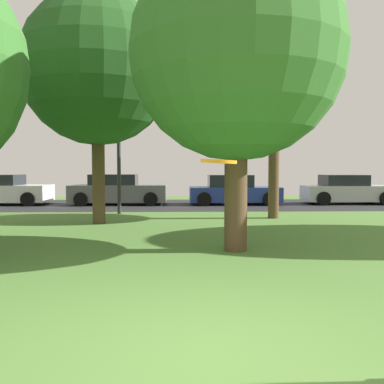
{
  "coord_description": "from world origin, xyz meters",
  "views": [
    {
      "loc": [
        -0.29,
        -3.76,
        1.74
      ],
      "look_at": [
        0.0,
        5.96,
        1.18
      ],
      "focal_mm": 39.55,
      "sensor_mm": 36.0,
      "label": 1
    }
  ],
  "objects_px": {
    "oak_tree_right": "(275,80)",
    "parked_car_white": "(2,191)",
    "birch_tree_lone": "(237,54)",
    "parked_car_blue": "(233,191)",
    "parked_car_grey": "(118,191)",
    "maple_tree_far": "(97,70)",
    "frisbee_disc": "(218,161)",
    "street_lamp_post": "(119,154)",
    "parked_car_silver": "(347,191)"
  },
  "relations": [
    {
      "from": "parked_car_grey",
      "to": "frisbee_disc",
      "type": "bearing_deg",
      "value": -79.27
    },
    {
      "from": "oak_tree_right",
      "to": "maple_tree_far",
      "type": "relative_size",
      "value": 0.91
    },
    {
      "from": "oak_tree_right",
      "to": "parked_car_white",
      "type": "relative_size",
      "value": 1.49
    },
    {
      "from": "maple_tree_far",
      "to": "street_lamp_post",
      "type": "distance_m",
      "value": 3.72
    },
    {
      "from": "parked_car_white",
      "to": "birch_tree_lone",
      "type": "bearing_deg",
      "value": -49.85
    },
    {
      "from": "oak_tree_right",
      "to": "maple_tree_far",
      "type": "height_order",
      "value": "maple_tree_far"
    },
    {
      "from": "parked_car_blue",
      "to": "parked_car_grey",
      "type": "bearing_deg",
      "value": 179.25
    },
    {
      "from": "oak_tree_right",
      "to": "parked_car_blue",
      "type": "height_order",
      "value": "oak_tree_right"
    },
    {
      "from": "parked_car_white",
      "to": "street_lamp_post",
      "type": "xyz_separation_m",
      "value": [
        6.11,
        -4.15,
        1.6
      ]
    },
    {
      "from": "birch_tree_lone",
      "to": "parked_car_white",
      "type": "bearing_deg",
      "value": 130.15
    },
    {
      "from": "frisbee_disc",
      "to": "street_lamp_post",
      "type": "bearing_deg",
      "value": 101.26
    },
    {
      "from": "oak_tree_right",
      "to": "parked_car_white",
      "type": "xyz_separation_m",
      "value": [
        -11.62,
        5.66,
        -4.06
      ]
    },
    {
      "from": "parked_car_silver",
      "to": "parked_car_grey",
      "type": "bearing_deg",
      "value": -179.65
    },
    {
      "from": "birch_tree_lone",
      "to": "parked_car_blue",
      "type": "relative_size",
      "value": 1.48
    },
    {
      "from": "parked_car_grey",
      "to": "parked_car_silver",
      "type": "relative_size",
      "value": 1.07
    },
    {
      "from": "oak_tree_right",
      "to": "parked_car_grey",
      "type": "relative_size",
      "value": 1.45
    },
    {
      "from": "birch_tree_lone",
      "to": "street_lamp_post",
      "type": "distance_m",
      "value": 8.17
    },
    {
      "from": "parked_car_grey",
      "to": "parked_car_silver",
      "type": "distance_m",
      "value": 10.94
    },
    {
      "from": "frisbee_disc",
      "to": "parked_car_blue",
      "type": "xyz_separation_m",
      "value": [
        2.27,
        16.76,
        -1.15
      ]
    },
    {
      "from": "parked_car_blue",
      "to": "street_lamp_post",
      "type": "relative_size",
      "value": 0.95
    },
    {
      "from": "parked_car_white",
      "to": "frisbee_disc",
      "type": "bearing_deg",
      "value": -62.98
    },
    {
      "from": "oak_tree_right",
      "to": "parked_car_white",
      "type": "bearing_deg",
      "value": 154.03
    },
    {
      "from": "oak_tree_right",
      "to": "parked_car_grey",
      "type": "bearing_deg",
      "value": 138.14
    },
    {
      "from": "maple_tree_far",
      "to": "parked_car_blue",
      "type": "xyz_separation_m",
      "value": [
        5.07,
        6.68,
        -4.1
      ]
    },
    {
      "from": "birch_tree_lone",
      "to": "parked_car_blue",
      "type": "distance_m",
      "value": 11.71
    },
    {
      "from": "maple_tree_far",
      "to": "street_lamp_post",
      "type": "relative_size",
      "value": 1.57
    },
    {
      "from": "frisbee_disc",
      "to": "parked_car_grey",
      "type": "distance_m",
      "value": 17.17
    },
    {
      "from": "parked_car_grey",
      "to": "street_lamp_post",
      "type": "relative_size",
      "value": 0.99
    },
    {
      "from": "oak_tree_right",
      "to": "parked_car_blue",
      "type": "distance_m",
      "value": 6.83
    },
    {
      "from": "oak_tree_right",
      "to": "parked_car_white",
      "type": "height_order",
      "value": "oak_tree_right"
    },
    {
      "from": "oak_tree_right",
      "to": "frisbee_disc",
      "type": "bearing_deg",
      "value": -104.65
    },
    {
      "from": "street_lamp_post",
      "to": "parked_car_blue",
      "type": "bearing_deg",
      "value": 39.1
    },
    {
      "from": "frisbee_disc",
      "to": "parked_car_grey",
      "type": "relative_size",
      "value": 0.07
    },
    {
      "from": "frisbee_disc",
      "to": "street_lamp_post",
      "type": "relative_size",
      "value": 0.07
    },
    {
      "from": "frisbee_disc",
      "to": "maple_tree_far",
      "type": "bearing_deg",
      "value": 105.52
    },
    {
      "from": "oak_tree_right",
      "to": "parked_car_silver",
      "type": "xyz_separation_m",
      "value": [
        4.79,
        5.58,
        -4.07
      ]
    },
    {
      "from": "birch_tree_lone",
      "to": "frisbee_disc",
      "type": "xyz_separation_m",
      "value": [
        -0.89,
        -5.66,
        -2.28
      ]
    },
    {
      "from": "parked_car_grey",
      "to": "maple_tree_far",
      "type": "bearing_deg",
      "value": -86.67
    },
    {
      "from": "parked_car_silver",
      "to": "frisbee_disc",
      "type": "bearing_deg",
      "value": -114.64
    },
    {
      "from": "street_lamp_post",
      "to": "parked_car_silver",
      "type": "bearing_deg",
      "value": 21.51
    },
    {
      "from": "frisbee_disc",
      "to": "birch_tree_lone",
      "type": "bearing_deg",
      "value": 81.04
    },
    {
      "from": "oak_tree_right",
      "to": "frisbee_disc",
      "type": "height_order",
      "value": "oak_tree_right"
    },
    {
      "from": "maple_tree_far",
      "to": "parked_car_silver",
      "type": "bearing_deg",
      "value": 32.89
    },
    {
      "from": "maple_tree_far",
      "to": "parked_car_silver",
      "type": "distance_m",
      "value": 13.21
    },
    {
      "from": "frisbee_disc",
      "to": "parked_car_grey",
      "type": "height_order",
      "value": "frisbee_disc"
    },
    {
      "from": "maple_tree_far",
      "to": "frisbee_disc",
      "type": "distance_m",
      "value": 10.87
    },
    {
      "from": "frisbee_disc",
      "to": "parked_car_silver",
      "type": "height_order",
      "value": "frisbee_disc"
    },
    {
      "from": "oak_tree_right",
      "to": "street_lamp_post",
      "type": "height_order",
      "value": "oak_tree_right"
    },
    {
      "from": "birch_tree_lone",
      "to": "frisbee_disc",
      "type": "bearing_deg",
      "value": -98.96
    },
    {
      "from": "parked_car_blue",
      "to": "birch_tree_lone",
      "type": "bearing_deg",
      "value": -97.09
    }
  ]
}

